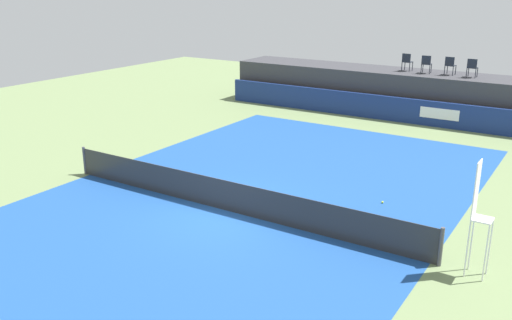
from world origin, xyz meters
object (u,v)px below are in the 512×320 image
Objects in this scene: spectator_chair_center at (450,65)px; tennis_ball at (382,202)px; net_post_near at (85,161)px; net_post_far at (441,247)px; spectator_chair_far_left at (407,61)px; spectator_chair_left at (426,63)px; spectator_chair_right at (472,67)px; umpire_chair at (478,211)px.

tennis_ball is (1.27, -12.17, -2.66)m from spectator_chair_center.
net_post_far is at bearing 0.00° from net_post_near.
net_post_far is 14.71× the size of tennis_ball.
spectator_chair_center is (2.16, -0.13, 0.00)m from spectator_chair_far_left.
net_post_near is 10.34m from tennis_ball.
spectator_chair_center is (1.11, 0.12, 0.00)m from spectator_chair_left.
net_post_near is at bearing -122.71° from spectator_chair_right.
spectator_chair_center is 15.83m from net_post_far.
spectator_chair_left is 13.06× the size of tennis_ball.
spectator_chair_left is (1.05, -0.26, 0.00)m from spectator_chair_far_left.
net_post_near is (-7.48, -15.09, -2.19)m from spectator_chair_left.
tennis_ball is (0.21, -11.98, -2.66)m from spectator_chair_right.
spectator_chair_far_left and spectator_chair_right have the same top height.
spectator_chair_left is at bearing 110.49° from umpire_chair.
tennis_ball is at bearing -78.80° from spectator_chair_left.
spectator_chair_right reaches higher than net_post_near.
spectator_chair_far_left is at bearing 105.60° from tennis_ball.
spectator_chair_left is 16.02m from net_post_far.
net_post_far is (3.81, -15.21, -2.19)m from spectator_chair_center.
net_post_near is at bearing 180.00° from net_post_far.
tennis_ball is at bearing -74.40° from spectator_chair_far_left.
net_post_far is at bearing -50.23° from tennis_ball.
spectator_chair_right is at bearing -5.61° from spectator_chair_far_left.
umpire_chair reaches higher than net_post_near.
umpire_chair is 4.72m from tennis_ball.
spectator_chair_right is 18.00m from net_post_near.
spectator_chair_right is 0.89× the size of net_post_near.
spectator_chair_right is at bearing 102.99° from umpire_chair.
spectator_chair_right is 13.06× the size of tennis_ball.
tennis_ball is (9.87, 3.05, -0.46)m from net_post_near.
umpire_chair is (4.53, -15.21, -1.11)m from spectator_chair_center.
net_post_far is at bearing -179.89° from umpire_chair.
spectator_chair_left is at bearing 101.20° from tennis_ball.
spectator_chair_left is 1.12m from spectator_chair_center.
net_post_far is (5.97, -15.35, -2.19)m from spectator_chair_far_left.
umpire_chair is at bearing -66.44° from spectator_chair_far_left.
net_post_near is (-9.65, -15.03, -2.19)m from spectator_chair_right.
spectator_chair_center is 15.91m from umpire_chair.
net_post_far is (2.75, -15.03, -2.19)m from spectator_chair_right.
spectator_chair_far_left is 3.24m from spectator_chair_right.
spectator_chair_left is at bearing 108.05° from net_post_far.
spectator_chair_right is 0.32× the size of umpire_chair.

